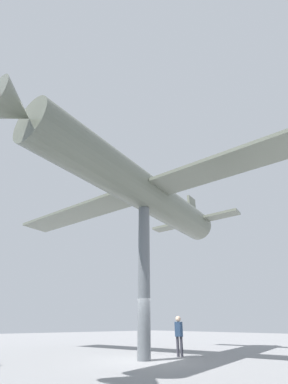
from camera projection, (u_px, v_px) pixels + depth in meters
ground_plane at (144, 361)px, 11.13m from camera, size 80.00×80.00×0.00m
support_pylon_central at (144, 275)px, 12.78m from camera, size 0.60×0.60×7.20m
suspended_airplane at (141, 190)px, 14.68m from camera, size 21.55×16.45×3.25m
visitor_person at (179, 332)px, 12.92m from camera, size 0.45×0.43×1.79m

